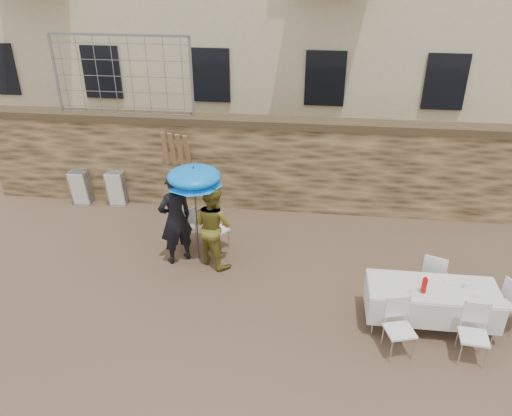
# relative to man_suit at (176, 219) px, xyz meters

# --- Properties ---
(ground) EXTENTS (80.00, 80.00, 0.00)m
(ground) POSITION_rel_man_suit_xyz_m (1.22, -2.38, -0.96)
(ground) COLOR brown
(ground) RESTS_ON ground
(stone_wall) EXTENTS (13.00, 0.50, 2.20)m
(stone_wall) POSITION_rel_man_suit_xyz_m (1.22, 2.62, 0.14)
(stone_wall) COLOR brown
(stone_wall) RESTS_ON ground
(chain_link_fence) EXTENTS (3.20, 0.06, 1.80)m
(chain_link_fence) POSITION_rel_man_suit_xyz_m (-1.78, 2.62, 2.14)
(chain_link_fence) COLOR gray
(chain_link_fence) RESTS_ON stone_wall
(man_suit) EXTENTS (0.83, 0.81, 1.91)m
(man_suit) POSITION_rel_man_suit_xyz_m (0.00, 0.00, 0.00)
(man_suit) COLOR black
(man_suit) RESTS_ON ground
(woman_dress) EXTENTS (1.05, 1.00, 1.71)m
(woman_dress) POSITION_rel_man_suit_xyz_m (0.75, 0.00, -0.10)
(woman_dress) COLOR olive
(woman_dress) RESTS_ON ground
(umbrella) EXTENTS (1.08, 1.08, 1.90)m
(umbrella) POSITION_rel_man_suit_xyz_m (0.40, 0.10, 0.83)
(umbrella) COLOR #3F3F44
(umbrella) RESTS_ON ground
(couple_chair_left) EXTENTS (0.68, 0.68, 0.96)m
(couple_chair_left) POSITION_rel_man_suit_xyz_m (0.00, 0.55, -0.48)
(couple_chair_left) COLOR white
(couple_chair_left) RESTS_ON ground
(couple_chair_right) EXTENTS (0.67, 0.67, 0.96)m
(couple_chair_right) POSITION_rel_man_suit_xyz_m (0.70, 0.55, -0.48)
(couple_chair_right) COLOR white
(couple_chair_right) RESTS_ON ground
(banquet_table) EXTENTS (2.10, 0.85, 0.78)m
(banquet_table) POSITION_rel_man_suit_xyz_m (4.71, -1.42, -0.23)
(banquet_table) COLOR silver
(banquet_table) RESTS_ON ground
(soda_bottle) EXTENTS (0.09, 0.09, 0.26)m
(soda_bottle) POSITION_rel_man_suit_xyz_m (4.51, -1.57, -0.05)
(soda_bottle) COLOR red
(soda_bottle) RESTS_ON banquet_table
(table_chair_front_left) EXTENTS (0.60, 0.60, 0.96)m
(table_chair_front_left) POSITION_rel_man_suit_xyz_m (4.11, -2.17, -0.48)
(table_chair_front_left) COLOR white
(table_chair_front_left) RESTS_ON ground
(table_chair_front_right) EXTENTS (0.52, 0.52, 0.96)m
(table_chair_front_right) POSITION_rel_man_suit_xyz_m (5.21, -2.17, -0.48)
(table_chair_front_right) COLOR white
(table_chair_front_right) RESTS_ON ground
(table_chair_back) EXTENTS (0.62, 0.62, 0.96)m
(table_chair_back) POSITION_rel_man_suit_xyz_m (4.91, -0.62, -0.48)
(table_chair_back) COLOR white
(table_chair_back) RESTS_ON ground
(chair_stack_left) EXTENTS (0.46, 0.47, 0.92)m
(chair_stack_left) POSITION_rel_man_suit_xyz_m (-3.02, 2.34, -0.50)
(chair_stack_left) COLOR white
(chair_stack_left) RESTS_ON ground
(chair_stack_right) EXTENTS (0.46, 0.40, 0.92)m
(chair_stack_right) POSITION_rel_man_suit_xyz_m (-2.12, 2.34, -0.50)
(chair_stack_right) COLOR white
(chair_stack_right) RESTS_ON ground
(wood_planks) EXTENTS (0.70, 0.20, 2.00)m
(wood_planks) POSITION_rel_man_suit_xyz_m (-0.52, 2.41, 0.04)
(wood_planks) COLOR #A37749
(wood_planks) RESTS_ON ground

